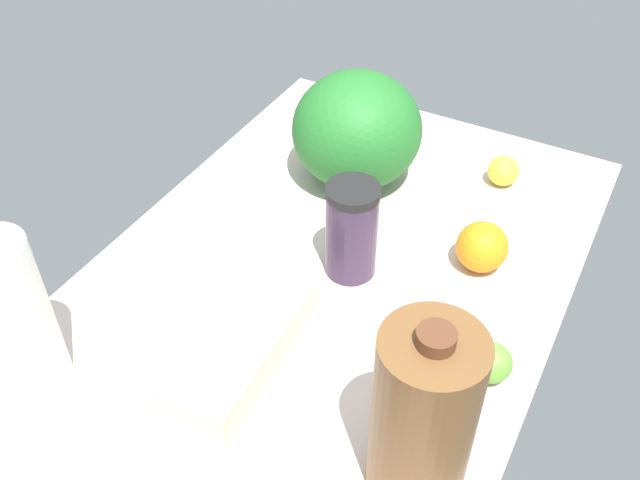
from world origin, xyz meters
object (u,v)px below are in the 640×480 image
(chocolate_milk_jug, at_px, (423,417))
(egg_carton, at_px, (243,347))
(milk_jug, at_px, (14,317))
(lemon_by_jug, at_px, (503,171))
(lime_loose, at_px, (491,363))
(watermelon, at_px, (357,130))
(orange_beside_bowl, at_px, (482,247))
(lemon_near_front, at_px, (346,92))
(shaker_bottle, at_px, (352,230))

(chocolate_milk_jug, height_order, egg_carton, chocolate_milk_jug)
(milk_jug, height_order, lemon_by_jug, milk_jug)
(chocolate_milk_jug, bearing_deg, lime_loose, -9.07)
(watermelon, distance_m, lime_loose, 0.53)
(milk_jug, bearing_deg, watermelon, -15.93)
(chocolate_milk_jug, bearing_deg, orange_beside_bowl, 7.79)
(lemon_near_front, bearing_deg, orange_beside_bowl, -129.56)
(watermelon, height_order, milk_jug, milk_jug)
(lime_loose, xyz_separation_m, lemon_near_front, (0.59, 0.54, 0.00))
(milk_jug, bearing_deg, shaker_bottle, -35.29)
(lemon_by_jug, xyz_separation_m, lime_loose, (-0.47, -0.13, 0.00))
(watermelon, bearing_deg, shaker_bottle, -155.44)
(orange_beside_bowl, bearing_deg, chocolate_milk_jug, -172.21)
(egg_carton, bearing_deg, lemon_by_jug, -21.39)
(shaker_bottle, bearing_deg, egg_carton, 169.02)
(egg_carton, relative_size, watermelon, 1.18)
(chocolate_milk_jug, relative_size, watermelon, 1.15)
(chocolate_milk_jug, distance_m, orange_beside_bowl, 0.44)
(milk_jug, bearing_deg, lime_loose, -61.35)
(egg_carton, xyz_separation_m, lime_loose, (0.15, -0.33, -0.00))
(chocolate_milk_jug, distance_m, milk_jug, 0.56)
(milk_jug, bearing_deg, lemon_near_front, -3.00)
(egg_carton, bearing_deg, shaker_bottle, -14.30)
(chocolate_milk_jug, xyz_separation_m, watermelon, (0.56, 0.36, -0.02))
(lemon_by_jug, bearing_deg, orange_beside_bowl, -171.04)
(egg_carton, relative_size, orange_beside_bowl, 3.31)
(egg_carton, xyz_separation_m, lemon_near_front, (0.74, 0.20, -0.00))
(lime_loose, distance_m, orange_beside_bowl, 0.24)
(egg_carton, relative_size, lemon_near_front, 4.50)
(milk_jug, distance_m, lemon_by_jug, 0.92)
(chocolate_milk_jug, xyz_separation_m, lemon_by_jug, (0.68, 0.10, -0.11))
(egg_carton, xyz_separation_m, milk_jug, (-0.17, 0.25, 0.10))
(lemon_near_front, bearing_deg, milk_jug, 177.00)
(chocolate_milk_jug, relative_size, lemon_near_front, 4.40)
(egg_carton, relative_size, shaker_bottle, 1.67)
(egg_carton, xyz_separation_m, shaker_bottle, (0.26, -0.05, 0.05))
(watermelon, height_order, lime_loose, watermelon)
(shaker_bottle, bearing_deg, orange_beside_bowl, -59.39)
(lemon_by_jug, relative_size, lime_loose, 0.98)
(orange_beside_bowl, bearing_deg, watermelon, 66.87)
(egg_carton, bearing_deg, lime_loose, -69.02)
(chocolate_milk_jug, xyz_separation_m, milk_jug, (-0.11, 0.55, -0.00))
(egg_carton, distance_m, orange_beside_bowl, 0.44)
(shaker_bottle, distance_m, watermelon, 0.27)
(shaker_bottle, xyz_separation_m, lemon_by_jug, (0.36, -0.15, -0.06))
(chocolate_milk_jug, relative_size, lemon_by_jug, 4.73)
(chocolate_milk_jug, distance_m, egg_carton, 0.32)
(lemon_by_jug, distance_m, orange_beside_bowl, 0.25)
(egg_carton, height_order, lime_loose, egg_carton)
(egg_carton, distance_m, watermelon, 0.51)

